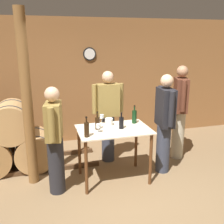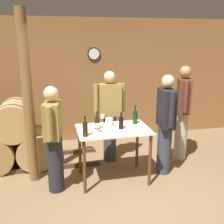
{
  "view_description": "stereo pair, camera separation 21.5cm",
  "coord_description": "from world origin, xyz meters",
  "px_view_note": "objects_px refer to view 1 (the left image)",
  "views": [
    {
      "loc": [
        -1.22,
        -3.04,
        2.26
      ],
      "look_at": [
        -0.12,
        0.83,
        1.13
      ],
      "focal_mm": 42.0,
      "sensor_mm": 36.0,
      "label": 1
    },
    {
      "loc": [
        -1.01,
        -3.09,
        2.26
      ],
      "look_at": [
        -0.12,
        0.83,
        1.13
      ],
      "focal_mm": 42.0,
      "sensor_mm": 36.0,
      "label": 2
    }
  ],
  "objects_px": {
    "wine_bottle_left": "(97,123)",
    "person_visitor_bearded": "(108,115)",
    "wine_bottle_right": "(134,117)",
    "wine_glass_near_left": "(98,126)",
    "person_visitor_near_door": "(55,139)",
    "wine_bottle_center": "(121,122)",
    "person_host": "(180,110)",
    "wooden_post": "(27,101)",
    "wine_glass_near_center": "(102,117)",
    "person_visitor_with_scarf": "(165,122)",
    "ice_bucket": "(109,122)",
    "wine_bottle_far_left": "(87,129)"
  },
  "relations": [
    {
      "from": "person_visitor_near_door",
      "to": "person_visitor_with_scarf",
      "type": "bearing_deg",
      "value": 4.95
    },
    {
      "from": "wine_glass_near_left",
      "to": "ice_bucket",
      "type": "height_order",
      "value": "wine_glass_near_left"
    },
    {
      "from": "wine_bottle_center",
      "to": "ice_bucket",
      "type": "bearing_deg",
      "value": 123.71
    },
    {
      "from": "wine_bottle_left",
      "to": "person_visitor_bearded",
      "type": "xyz_separation_m",
      "value": [
        0.35,
        0.66,
        -0.08
      ]
    },
    {
      "from": "wine_bottle_left",
      "to": "person_visitor_with_scarf",
      "type": "distance_m",
      "value": 1.16
    },
    {
      "from": "wine_bottle_right",
      "to": "person_visitor_bearded",
      "type": "relative_size",
      "value": 0.18
    },
    {
      "from": "wine_glass_near_left",
      "to": "wine_bottle_right",
      "type": "bearing_deg",
      "value": 22.68
    },
    {
      "from": "person_visitor_with_scarf",
      "to": "wine_bottle_center",
      "type": "bearing_deg",
      "value": -176.39
    },
    {
      "from": "wooden_post",
      "to": "ice_bucket",
      "type": "distance_m",
      "value": 1.33
    },
    {
      "from": "wine_glass_near_left",
      "to": "person_visitor_with_scarf",
      "type": "bearing_deg",
      "value": 6.47
    },
    {
      "from": "wine_bottle_far_left",
      "to": "wine_glass_near_left",
      "type": "xyz_separation_m",
      "value": [
        0.2,
        0.13,
        -0.02
      ]
    },
    {
      "from": "person_visitor_near_door",
      "to": "wine_glass_near_left",
      "type": "bearing_deg",
      "value": 2.23
    },
    {
      "from": "wine_bottle_far_left",
      "to": "person_visitor_near_door",
      "type": "relative_size",
      "value": 0.19
    },
    {
      "from": "ice_bucket",
      "to": "person_visitor_near_door",
      "type": "bearing_deg",
      "value": -160.2
    },
    {
      "from": "wine_bottle_right",
      "to": "person_visitor_near_door",
      "type": "xyz_separation_m",
      "value": [
        -1.34,
        -0.31,
        -0.14
      ]
    },
    {
      "from": "wine_bottle_right",
      "to": "wine_glass_near_left",
      "type": "distance_m",
      "value": 0.74
    },
    {
      "from": "wooden_post",
      "to": "wine_glass_near_center",
      "type": "height_order",
      "value": "wooden_post"
    },
    {
      "from": "wine_bottle_center",
      "to": "person_visitor_bearded",
      "type": "relative_size",
      "value": 0.16
    },
    {
      "from": "wine_bottle_center",
      "to": "person_host",
      "type": "relative_size",
      "value": 0.15
    },
    {
      "from": "wine_bottle_far_left",
      "to": "wine_bottle_right",
      "type": "bearing_deg",
      "value": 24.98
    },
    {
      "from": "person_visitor_bearded",
      "to": "person_visitor_near_door",
      "type": "bearing_deg",
      "value": -140.75
    },
    {
      "from": "person_visitor_with_scarf",
      "to": "wooden_post",
      "type": "bearing_deg",
      "value": 173.67
    },
    {
      "from": "wine_bottle_far_left",
      "to": "wine_bottle_center",
      "type": "height_order",
      "value": "wine_bottle_far_left"
    },
    {
      "from": "wine_bottle_center",
      "to": "person_visitor_near_door",
      "type": "xyz_separation_m",
      "value": [
        -1.05,
        -0.11,
        -0.13
      ]
    },
    {
      "from": "wooden_post",
      "to": "wine_glass_near_center",
      "type": "xyz_separation_m",
      "value": [
        1.17,
        0.05,
        -0.35
      ]
    },
    {
      "from": "person_host",
      "to": "person_visitor_near_door",
      "type": "xyz_separation_m",
      "value": [
        -2.36,
        -0.59,
        -0.1
      ]
    },
    {
      "from": "wine_glass_near_left",
      "to": "person_visitor_near_door",
      "type": "bearing_deg",
      "value": -177.77
    },
    {
      "from": "wine_bottle_center",
      "to": "person_visitor_with_scarf",
      "type": "relative_size",
      "value": 0.16
    },
    {
      "from": "wine_bottle_far_left",
      "to": "ice_bucket",
      "type": "height_order",
      "value": "wine_bottle_far_left"
    },
    {
      "from": "wooden_post",
      "to": "wine_glass_near_center",
      "type": "relative_size",
      "value": 17.75
    },
    {
      "from": "wooden_post",
      "to": "ice_bucket",
      "type": "height_order",
      "value": "wooden_post"
    },
    {
      "from": "wine_bottle_center",
      "to": "person_visitor_near_door",
      "type": "relative_size",
      "value": 0.17
    },
    {
      "from": "wine_bottle_left",
      "to": "ice_bucket",
      "type": "height_order",
      "value": "wine_bottle_left"
    },
    {
      "from": "wine_bottle_right",
      "to": "person_visitor_bearded",
      "type": "bearing_deg",
      "value": 121.29
    },
    {
      "from": "wooden_post",
      "to": "person_host",
      "type": "height_order",
      "value": "wooden_post"
    },
    {
      "from": "wine_bottle_right",
      "to": "wine_glass_near_left",
      "type": "bearing_deg",
      "value": -157.32
    },
    {
      "from": "wine_bottle_center",
      "to": "wine_glass_near_left",
      "type": "height_order",
      "value": "wine_bottle_center"
    },
    {
      "from": "wooden_post",
      "to": "wine_glass_near_left",
      "type": "distance_m",
      "value": 1.14
    },
    {
      "from": "wine_bottle_left",
      "to": "wine_bottle_right",
      "type": "distance_m",
      "value": 0.68
    },
    {
      "from": "ice_bucket",
      "to": "person_visitor_near_door",
      "type": "xyz_separation_m",
      "value": [
        -0.9,
        -0.33,
        -0.08
      ]
    },
    {
      "from": "wine_bottle_right",
      "to": "wine_glass_near_center",
      "type": "height_order",
      "value": "wine_bottle_right"
    },
    {
      "from": "ice_bucket",
      "to": "person_visitor_with_scarf",
      "type": "xyz_separation_m",
      "value": [
        0.93,
        -0.17,
        -0.03
      ]
    },
    {
      "from": "wine_bottle_right",
      "to": "wine_glass_near_center",
      "type": "bearing_deg",
      "value": 164.9
    },
    {
      "from": "wine_bottle_center",
      "to": "wine_bottle_right",
      "type": "height_order",
      "value": "wine_bottle_right"
    },
    {
      "from": "wine_bottle_center",
      "to": "person_visitor_bearded",
      "type": "distance_m",
      "value": 0.73
    },
    {
      "from": "wooden_post",
      "to": "wine_glass_near_center",
      "type": "bearing_deg",
      "value": 2.64
    },
    {
      "from": "wooden_post",
      "to": "wine_glass_near_left",
      "type": "relative_size",
      "value": 19.51
    },
    {
      "from": "wine_glass_near_center",
      "to": "wine_bottle_right",
      "type": "bearing_deg",
      "value": -15.1
    },
    {
      "from": "person_host",
      "to": "person_visitor_near_door",
      "type": "relative_size",
      "value": 1.11
    },
    {
      "from": "wine_bottle_right",
      "to": "person_visitor_bearded",
      "type": "distance_m",
      "value": 0.62
    }
  ]
}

